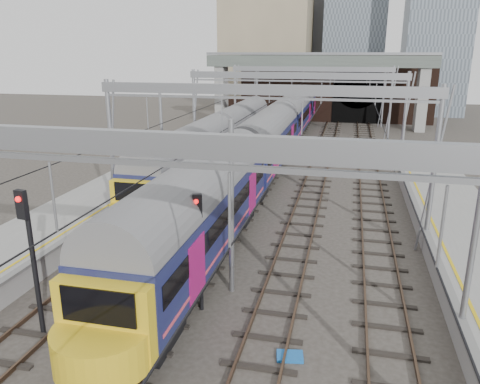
% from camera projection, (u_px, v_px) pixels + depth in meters
% --- Properties ---
extents(ground, '(160.00, 160.00, 0.00)m').
position_uv_depth(ground, '(219.00, 316.00, 17.23)').
color(ground, '#38332D').
rests_on(ground, ground).
extents(platform_left, '(4.32, 55.00, 1.12)m').
position_uv_depth(platform_left, '(21.00, 250.00, 21.63)').
color(platform_left, gray).
rests_on(platform_left, ground).
extents(tracks, '(14.40, 80.00, 0.22)m').
position_uv_depth(tracks, '(279.00, 197.00, 31.21)').
color(tracks, '#4C3828').
rests_on(tracks, ground).
extents(overhead_line, '(16.80, 80.00, 8.00)m').
position_uv_depth(overhead_line, '(294.00, 90.00, 35.36)').
color(overhead_line, gray).
rests_on(overhead_line, ground).
extents(retaining_wall, '(28.00, 2.75, 9.00)m').
position_uv_depth(retaining_wall, '(331.00, 90.00, 64.08)').
color(retaining_wall, black).
rests_on(retaining_wall, ground).
extents(overbridge, '(28.00, 3.00, 9.25)m').
position_uv_depth(overbridge, '(318.00, 69.00, 58.01)').
color(overbridge, gray).
rests_on(overbridge, ground).
extents(city_skyline, '(37.50, 27.50, 60.00)m').
position_uv_depth(city_skyline, '(348.00, 3.00, 77.39)').
color(city_skyline, tan).
rests_on(city_skyline, ground).
extents(train_main, '(2.95, 68.19, 5.03)m').
position_uv_depth(train_main, '(282.00, 126.00, 44.36)').
color(train_main, black).
rests_on(train_main, ground).
extents(train_second, '(2.70, 31.26, 4.68)m').
position_uv_depth(train_second, '(219.00, 141.00, 37.85)').
color(train_second, black).
rests_on(train_second, ground).
extents(signal_near_left, '(0.39, 0.48, 5.24)m').
position_uv_depth(signal_near_left, '(30.00, 247.00, 15.20)').
color(signal_near_left, black).
rests_on(signal_near_left, ground).
extents(signal_near_centre, '(0.37, 0.46, 4.62)m').
position_uv_depth(signal_near_centre, '(199.00, 238.00, 16.80)').
color(signal_near_centre, black).
rests_on(signal_near_centre, ground).
extents(equip_cover_a, '(1.03, 0.84, 0.11)m').
position_uv_depth(equip_cover_a, '(161.00, 329.00, 16.36)').
color(equip_cover_a, '#185FB5').
rests_on(equip_cover_a, ground).
extents(equip_cover_b, '(1.02, 0.76, 0.11)m').
position_uv_depth(equip_cover_b, '(196.00, 276.00, 20.18)').
color(equip_cover_b, '#185FB5').
rests_on(equip_cover_b, ground).
extents(equip_cover_c, '(0.93, 0.72, 0.10)m').
position_uv_depth(equip_cover_c, '(290.00, 356.00, 14.90)').
color(equip_cover_c, '#185FB5').
rests_on(equip_cover_c, ground).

